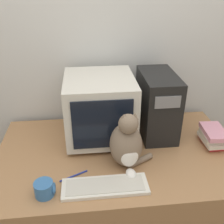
# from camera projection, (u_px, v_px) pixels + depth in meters

# --- Properties ---
(wall_back) EXTENTS (7.00, 0.05, 2.50)m
(wall_back) POSITION_uv_depth(u_px,v_px,m) (109.00, 41.00, 1.73)
(wall_back) COLOR silver
(wall_back) RESTS_ON ground_plane
(desk) EXTENTS (1.42, 0.85, 0.71)m
(desk) POSITION_uv_depth(u_px,v_px,m) (117.00, 195.00, 1.73)
(desk) COLOR #9E7047
(desk) RESTS_ON ground_plane
(crt_monitor) EXTENTS (0.41, 0.44, 0.40)m
(crt_monitor) POSITION_uv_depth(u_px,v_px,m) (100.00, 108.00, 1.61)
(crt_monitor) COLOR beige
(crt_monitor) RESTS_ON desk
(computer_tower) EXTENTS (0.21, 0.39, 0.40)m
(computer_tower) POSITION_uv_depth(u_px,v_px,m) (157.00, 104.00, 1.66)
(computer_tower) COLOR black
(computer_tower) RESTS_ON desk
(keyboard) EXTENTS (0.43, 0.14, 0.02)m
(keyboard) POSITION_uv_depth(u_px,v_px,m) (105.00, 186.00, 1.29)
(keyboard) COLOR silver
(keyboard) RESTS_ON desk
(cat) EXTENTS (0.26, 0.26, 0.33)m
(cat) POSITION_uv_depth(u_px,v_px,m) (127.00, 144.00, 1.39)
(cat) COLOR #7A6651
(cat) RESTS_ON desk
(book_stack) EXTENTS (0.15, 0.21, 0.11)m
(book_stack) POSITION_uv_depth(u_px,v_px,m) (214.00, 137.00, 1.59)
(book_stack) COLOR red
(book_stack) RESTS_ON desk
(pen) EXTENTS (0.14, 0.07, 0.01)m
(pen) POSITION_uv_depth(u_px,v_px,m) (74.00, 176.00, 1.36)
(pen) COLOR navy
(pen) RESTS_ON desk
(mug) EXTENTS (0.10, 0.09, 0.08)m
(mug) POSITION_uv_depth(u_px,v_px,m) (45.00, 189.00, 1.24)
(mug) COLOR #33669E
(mug) RESTS_ON desk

